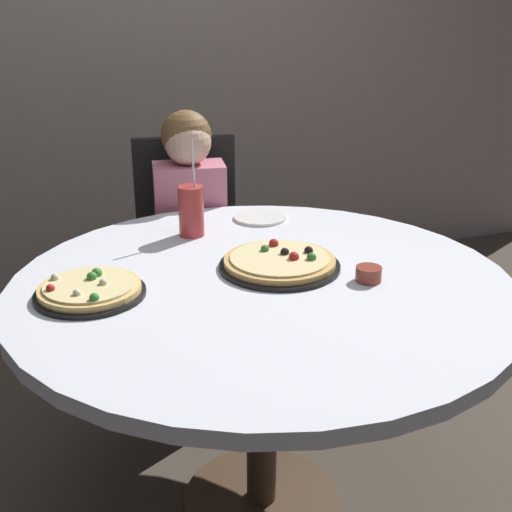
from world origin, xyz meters
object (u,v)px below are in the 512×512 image
Objects in this scene: chair_wooden at (189,246)px; pizza_cheese at (90,290)px; soda_cup at (191,211)px; pizza_veggie at (280,262)px; dining_table at (262,308)px; diner_child at (194,274)px; plate_small at (260,217)px; sauce_bowl at (369,274)px.

chair_wooden reaches higher than pizza_cheese.
pizza_veggie is at bearing -65.00° from soda_cup.
dining_table is 1.26× the size of diner_child.
pizza_veggie is 0.39m from soda_cup.
soda_cup is 0.28m from plate_small.
diner_child reaches higher than chair_wooden.
chair_wooden is at bearing 94.18° from pizza_veggie.
dining_table is at bearing -140.68° from pizza_veggie.
soda_cup reaches higher than sauce_bowl.
dining_table is 4.81× the size of pizza_cheese.
dining_table is 0.73m from diner_child.
dining_table is 1.43× the size of chair_wooden.
pizza_veggie is at bearing -102.77° from plate_small.
dining_table is at bearing 158.76° from sauce_bowl.
pizza_veggie reaches higher than dining_table.
dining_table is 4.42× the size of soda_cup.
diner_child is 0.71m from pizza_veggie.
dining_table is at bearing -109.32° from plate_small.
chair_wooden is 1.05m from sauce_bowl.
soda_cup reaches higher than plate_small.
pizza_cheese is 0.73m from sauce_bowl.
plate_small is at bearing -68.20° from chair_wooden.
plate_small is at bearing 70.68° from dining_table.
plate_small is (0.26, 0.08, -0.08)m from soda_cup.
pizza_cheese is (-0.44, -0.66, 0.28)m from diner_child.
sauce_bowl is (0.25, -0.99, 0.24)m from chair_wooden.
soda_cup is at bearing 45.06° from pizza_cheese.
chair_wooden is 0.48m from plate_small.
dining_table is at bearing -6.32° from pizza_cheese.
diner_child reaches higher than pizza_veggie.
plate_small is (0.62, 0.44, -0.01)m from pizza_cheese.
sauce_bowl is (0.19, -0.16, 0.00)m from pizza_veggie.
plate_small is at bearing 35.56° from pizza_cheese.
diner_child is 0.46m from soda_cup.
chair_wooden is (0.01, 0.89, -0.14)m from dining_table.
sauce_bowl is at bearing -75.87° from chair_wooden.
dining_table is 0.14m from pizza_veggie.
soda_cup is 4.39× the size of sauce_bowl.
dining_table is 0.53m from plate_small.
soda_cup is 0.63m from sauce_bowl.
plate_small is at bearing 77.23° from pizza_veggie.
chair_wooden is 5.28× the size of plate_small.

